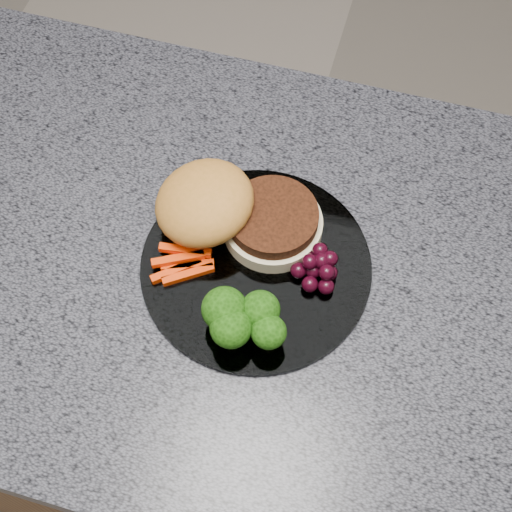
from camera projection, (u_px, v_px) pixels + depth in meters
The scene contains 7 objects.
island_cabinet at pixel (201, 380), 1.23m from camera, with size 1.20×0.60×0.86m, color brown.
countertop at pixel (175, 255), 0.83m from camera, with size 1.20×0.60×0.04m, color #4F505A.
plate at pixel (256, 266), 0.80m from camera, with size 0.26×0.26×0.01m, color white.
burger at pixel (229, 212), 0.80m from camera, with size 0.21×0.14×0.06m.
carrot_sticks at pixel (183, 263), 0.79m from camera, with size 0.07×0.06×0.02m.
broccoli at pixel (241, 318), 0.73m from camera, with size 0.09×0.07×0.06m.
grape_bunch at pixel (318, 267), 0.78m from camera, with size 0.05×0.05×0.03m.
Camera 1 is at (0.20, -0.36, 1.61)m, focal length 50.00 mm.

